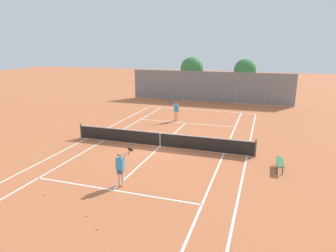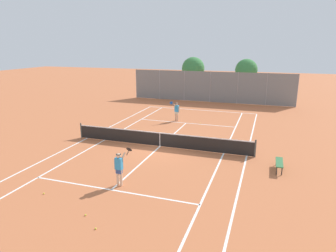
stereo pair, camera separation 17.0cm
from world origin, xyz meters
name	(u,v)px [view 2 (the right image)]	position (x,y,z in m)	size (l,w,h in m)	color
ground_plane	(160,146)	(0.00, 0.00, 0.00)	(120.00, 120.00, 0.00)	#BC663D
court_line_markings	(160,146)	(0.00, 0.00, 0.00)	(11.10, 23.90, 0.01)	white
tennis_net	(160,139)	(0.00, 0.00, 0.51)	(12.00, 0.10, 1.07)	#474C47
player_near_side	(119,167)	(0.15, -5.85, 0.93)	(0.72, 0.72, 1.77)	beige
player_far_left	(177,110)	(-0.99, 6.85, 0.93)	(0.75, 0.72, 1.77)	#D8A884
loose_tennis_ball_0	(96,229)	(0.96, -9.27, 0.03)	(0.07, 0.07, 0.07)	#D1DB33
loose_tennis_ball_1	(44,193)	(-2.64, -7.72, 0.03)	(0.07, 0.07, 0.07)	#D1DB33
loose_tennis_ball_2	(200,123)	(1.15, 6.70, 0.03)	(0.07, 0.07, 0.07)	#D1DB33
loose_tennis_ball_4	(85,215)	(0.11, -8.62, 0.03)	(0.07, 0.07, 0.07)	#D1DB33
courtside_bench	(279,163)	(7.26, -1.55, 0.41)	(0.36, 1.50, 0.47)	#2D6638
back_fence	(210,87)	(0.00, 16.67, 1.76)	(18.59, 0.08, 3.51)	gray
tree_behind_left	(193,69)	(-3.06, 20.52, 3.42)	(2.89, 2.89, 4.93)	brown
tree_behind_right	(246,71)	(3.64, 20.31, 3.41)	(2.65, 2.65, 4.81)	brown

